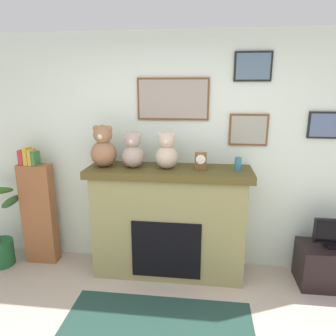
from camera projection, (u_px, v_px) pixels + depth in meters
back_wall at (184, 153)px, 3.52m from camera, size 5.20×0.15×2.60m
fireplace at (169, 221)px, 3.42m from camera, size 1.72×0.55×1.21m
bookshelf at (39, 211)px, 3.64m from camera, size 0.37×0.16×1.38m
potted_plant at (0, 238)px, 3.62m from camera, size 0.52×0.52×0.90m
tv_stand at (332, 266)px, 3.27m from camera, size 0.69×0.40×0.44m
area_rug at (156, 330)px, 2.69m from camera, size 1.68×0.90×0.01m
candle_jar at (238, 164)px, 3.15m from camera, size 0.07×0.07×0.14m
mantel_clock at (201, 161)px, 3.19m from camera, size 0.12×0.09×0.17m
teddy_bear_tan at (103, 148)px, 3.28m from camera, size 0.27×0.27×0.44m
teddy_bear_grey at (133, 151)px, 3.25m from camera, size 0.24×0.24×0.38m
teddy_bear_cream at (167, 152)px, 3.21m from camera, size 0.24×0.24×0.38m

